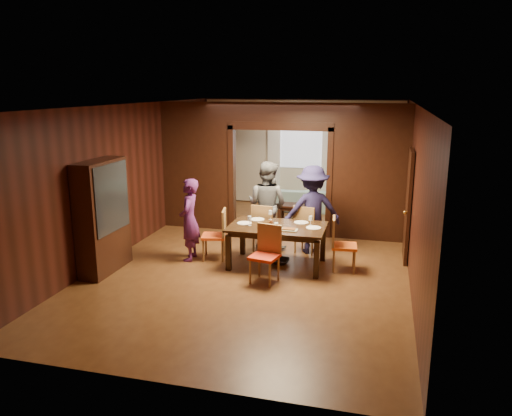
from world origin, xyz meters
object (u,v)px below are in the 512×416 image
(person_grey, at_px, (267,205))
(dining_table, at_px, (277,246))
(person_navy, at_px, (312,210))
(chair_far_r, at_px, (307,228))
(chair_left, at_px, (214,234))
(sofa, at_px, (305,200))
(person_purple, at_px, (189,220))
(chair_right, at_px, (344,244))
(coffee_table, at_px, (294,212))
(hutch, at_px, (103,217))
(chair_near, at_px, (264,255))
(chair_far_l, at_px, (265,227))

(person_grey, distance_m, dining_table, 1.19)
(person_navy, xyz_separation_m, chair_far_r, (-0.08, -0.01, -0.39))
(person_grey, distance_m, chair_left, 1.30)
(person_grey, relative_size, sofa, 0.90)
(person_purple, xyz_separation_m, chair_right, (2.89, 0.15, -0.30))
(sofa, distance_m, chair_left, 4.41)
(sofa, relative_size, chair_far_r, 2.06)
(person_navy, bearing_deg, person_purple, 5.51)
(chair_far_r, bearing_deg, dining_table, 79.61)
(dining_table, height_order, chair_far_r, chair_far_r)
(coffee_table, distance_m, hutch, 5.08)
(hutch, bearing_deg, chair_right, 14.65)
(chair_right, bearing_deg, chair_left, 84.64)
(person_grey, xyz_separation_m, chair_near, (0.39, -1.83, -0.41))
(dining_table, relative_size, chair_near, 1.80)
(dining_table, height_order, hutch, hutch)
(hutch, bearing_deg, chair_near, 3.36)
(coffee_table, xyz_separation_m, chair_near, (0.24, -4.09, 0.28))
(dining_table, relative_size, chair_right, 1.80)
(chair_left, bearing_deg, hutch, -69.65)
(person_grey, height_order, hutch, hutch)
(sofa, xyz_separation_m, coffee_table, (-0.10, -1.09, -0.09))
(dining_table, relative_size, coffee_table, 2.18)
(dining_table, bearing_deg, person_navy, 61.29)
(person_purple, relative_size, chair_right, 1.62)
(person_purple, height_order, coffee_table, person_purple)
(sofa, relative_size, chair_far_l, 2.06)
(sofa, xyz_separation_m, chair_far_r, (0.60, -3.41, 0.19))
(chair_left, relative_size, hutch, 0.48)
(person_purple, bearing_deg, chair_left, 100.72)
(chair_far_r, bearing_deg, person_grey, 9.91)
(chair_left, height_order, chair_far_l, same)
(person_grey, bearing_deg, person_navy, -166.31)
(chair_right, distance_m, chair_far_r, 1.17)
(coffee_table, height_order, chair_far_r, chair_far_r)
(coffee_table, relative_size, chair_near, 0.82)
(chair_right, distance_m, chair_near, 1.55)
(sofa, bearing_deg, chair_far_r, 96.28)
(dining_table, bearing_deg, coffee_table, 94.90)
(person_purple, height_order, chair_near, person_purple)
(dining_table, distance_m, chair_left, 1.25)
(chair_far_r, height_order, chair_near, same)
(person_purple, height_order, sofa, person_purple)
(person_purple, relative_size, coffee_table, 1.96)
(chair_left, bearing_deg, person_navy, 103.69)
(person_purple, distance_m, hutch, 1.58)
(sofa, height_order, chair_near, chair_near)
(sofa, bearing_deg, coffee_table, 81.13)
(chair_left, relative_size, chair_far_l, 1.00)
(chair_near, height_order, hutch, hutch)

